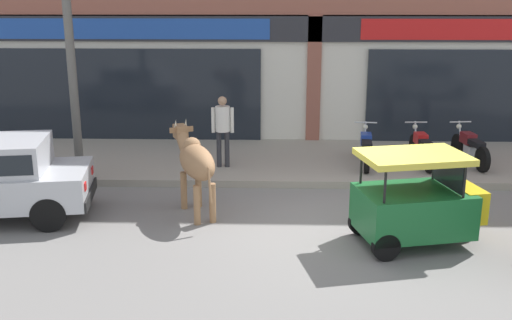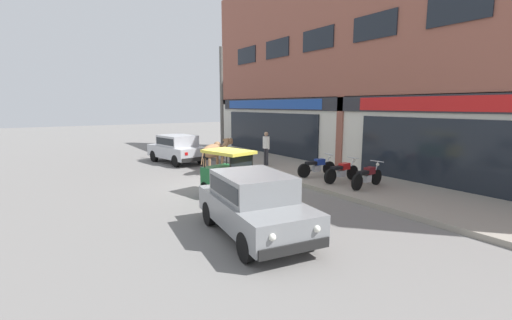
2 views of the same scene
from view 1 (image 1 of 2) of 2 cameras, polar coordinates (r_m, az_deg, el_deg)
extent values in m
plane|color=slate|center=(10.49, 7.26, -6.52)|extent=(90.00, 90.00, 0.00)
cube|color=gray|center=(14.30, 5.80, -0.10)|extent=(19.00, 3.72, 0.15)
cube|color=silver|center=(16.06, 5.45, 7.56)|extent=(23.00, 0.55, 3.40)
cube|color=#28282D|center=(15.61, 5.65, 12.30)|extent=(22.08, 0.08, 0.64)
cube|color=black|center=(16.45, -15.04, 6.06)|extent=(8.74, 0.10, 2.40)
cube|color=#1E479E|center=(16.26, -15.48, 11.96)|extent=(9.20, 0.05, 0.52)
cube|color=#8E5142|center=(15.77, 5.52, 7.41)|extent=(0.36, 0.12, 3.40)
ellipsoid|color=#936B47|center=(10.76, -5.66, -0.16)|extent=(1.04, 1.49, 0.60)
sphere|color=#936B47|center=(10.97, -6.11, 1.34)|extent=(0.32, 0.32, 0.32)
cylinder|color=#936B47|center=(11.32, -6.89, -2.90)|extent=(0.12, 0.12, 0.72)
cylinder|color=#936B47|center=(11.39, -5.50, -2.73)|extent=(0.12, 0.12, 0.72)
cylinder|color=#936B47|center=(10.53, -5.64, -4.30)|extent=(0.12, 0.12, 0.72)
cylinder|color=#936B47|center=(10.61, -4.16, -4.11)|extent=(0.12, 0.12, 0.72)
cylinder|color=#936B47|center=(11.49, -6.84, 1.59)|extent=(0.41, 0.52, 0.43)
cube|color=#936B47|center=(11.69, -7.21, 2.68)|extent=(0.35, 0.42, 0.26)
cube|color=brown|center=(11.87, -7.42, 2.67)|extent=(0.20, 0.19, 0.14)
cone|color=beige|center=(11.59, -7.66, 3.47)|extent=(0.10, 0.13, 0.19)
cone|color=beige|center=(11.64, -6.71, 3.55)|extent=(0.10, 0.13, 0.19)
cube|color=#936B47|center=(11.57, -7.88, 2.82)|extent=(0.14, 0.09, 0.10)
cube|color=#936B47|center=(11.65, -6.35, 2.96)|extent=(0.14, 0.09, 0.10)
cylinder|color=#936B47|center=(10.15, -4.44, -2.41)|extent=(0.10, 0.17, 0.60)
cylinder|color=black|center=(10.82, -19.14, -4.90)|extent=(0.62, 0.28, 0.60)
cylinder|color=black|center=(12.16, -17.91, -2.55)|extent=(0.62, 0.28, 0.60)
cube|color=black|center=(11.37, -15.65, -3.20)|extent=(0.38, 1.52, 0.20)
cube|color=red|center=(10.80, -15.97, -2.43)|extent=(0.06, 0.16, 0.14)
cube|color=red|center=(11.74, -15.34, -0.94)|extent=(0.06, 0.16, 0.14)
cylinder|color=black|center=(10.47, 19.01, -6.04)|extent=(0.46, 0.22, 0.44)
cylinder|color=black|center=(10.26, 9.99, -5.85)|extent=(0.46, 0.22, 0.44)
cylinder|color=black|center=(9.37, 12.26, -8.10)|extent=(0.46, 0.22, 0.44)
cube|color=#19602D|center=(9.94, 14.67, -4.69)|extent=(1.93, 1.51, 0.70)
cube|color=yellow|center=(10.32, 19.23, -3.72)|extent=(0.54, 0.93, 0.52)
cylinder|color=black|center=(10.42, 16.59, -0.28)|extent=(0.04, 0.04, 0.55)
cylinder|color=black|center=(9.60, 19.26, -1.86)|extent=(0.04, 0.04, 0.55)
cylinder|color=black|center=(9.90, 9.99, -0.67)|extent=(0.04, 0.04, 0.55)
cylinder|color=black|center=(9.03, 12.20, -2.39)|extent=(0.04, 0.04, 0.55)
cube|color=#DBCC42|center=(9.65, 14.76, 0.31)|extent=(1.82, 1.43, 0.10)
cube|color=black|center=(10.01, 17.87, -1.06)|extent=(0.24, 0.91, 0.50)
cylinder|color=black|center=(14.40, 10.29, 1.30)|extent=(0.16, 0.57, 0.56)
cylinder|color=black|center=(13.19, 10.51, -0.04)|extent=(0.16, 0.57, 0.56)
cube|color=#B2B5BA|center=(13.76, 10.41, 0.80)|extent=(0.23, 0.34, 0.24)
cube|color=navy|center=(13.85, 10.43, 2.01)|extent=(0.28, 0.42, 0.24)
cube|color=black|center=(13.47, 10.50, 1.53)|extent=(0.27, 0.54, 0.12)
cylinder|color=#B2B5BA|center=(14.27, 10.36, 2.40)|extent=(0.07, 0.27, 0.59)
cylinder|color=#B2B5BA|center=(14.25, 10.41, 3.54)|extent=(0.52, 0.08, 0.03)
sphere|color=silver|center=(14.33, 10.38, 3.12)|extent=(0.12, 0.12, 0.12)
cylinder|color=#B2B5BA|center=(13.43, 9.99, 0.10)|extent=(0.11, 0.48, 0.06)
cylinder|color=black|center=(14.68, 14.82, 1.30)|extent=(0.13, 0.56, 0.56)
cylinder|color=black|center=(13.52, 16.20, -0.01)|extent=(0.13, 0.56, 0.56)
cube|color=#B2B5BA|center=(14.07, 15.52, 0.81)|extent=(0.21, 0.33, 0.24)
cube|color=red|center=(14.16, 15.42, 1.99)|extent=(0.26, 0.41, 0.24)
cube|color=black|center=(13.79, 15.86, 1.52)|extent=(0.24, 0.53, 0.12)
cylinder|color=#B2B5BA|center=(14.56, 14.97, 2.39)|extent=(0.05, 0.27, 0.59)
cylinder|color=#B2B5BA|center=(14.54, 15.00, 3.50)|extent=(0.52, 0.06, 0.03)
sphere|color=silver|center=(14.62, 14.91, 3.09)|extent=(0.12, 0.12, 0.12)
cylinder|color=#B2B5BA|center=(13.73, 15.46, 0.10)|extent=(0.08, 0.48, 0.06)
cylinder|color=black|center=(15.02, 18.67, 1.31)|extent=(0.18, 0.57, 0.56)
cylinder|color=black|center=(13.93, 20.77, 0.03)|extent=(0.18, 0.57, 0.56)
cube|color=#B2B5BA|center=(14.44, 19.73, 0.83)|extent=(0.24, 0.34, 0.24)
cube|color=maroon|center=(14.52, 19.56, 1.98)|extent=(0.29, 0.43, 0.24)
cube|color=black|center=(14.18, 20.23, 1.52)|extent=(0.29, 0.55, 0.12)
cylinder|color=#B2B5BA|center=(14.90, 18.87, 2.37)|extent=(0.08, 0.27, 0.59)
cylinder|color=#B2B5BA|center=(14.88, 18.90, 3.45)|extent=(0.52, 0.10, 0.03)
sphere|color=silver|center=(14.95, 18.76, 3.05)|extent=(0.12, 0.12, 0.12)
cylinder|color=#B2B5BA|center=(14.10, 19.92, 0.13)|extent=(0.13, 0.48, 0.06)
cylinder|color=#2D2D33|center=(13.42, -3.54, 1.05)|extent=(0.11, 0.11, 0.82)
cylinder|color=#2D2D33|center=(13.41, -2.78, 1.05)|extent=(0.11, 0.11, 0.82)
cylinder|color=silver|center=(13.26, -3.20, 3.94)|extent=(0.32, 0.32, 0.56)
cylinder|color=silver|center=(13.28, -4.11, 3.82)|extent=(0.08, 0.08, 0.56)
cylinder|color=silver|center=(13.25, -2.30, 3.82)|extent=(0.08, 0.08, 0.56)
sphere|color=tan|center=(13.18, -3.23, 5.64)|extent=(0.20, 0.20, 0.20)
cylinder|color=#595651|center=(12.90, -17.36, 11.07)|extent=(0.18, 0.18, 5.82)
camera|label=2|loc=(12.65, 74.38, -0.08)|focal=24.00mm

